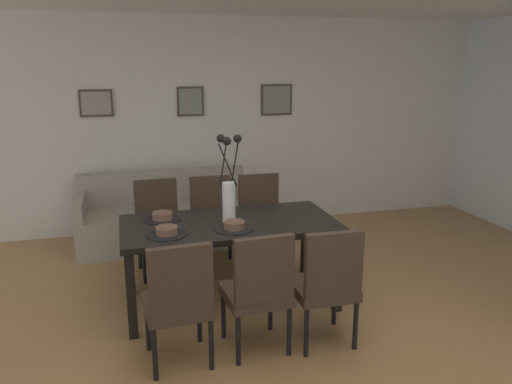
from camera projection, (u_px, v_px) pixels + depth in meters
name	position (u px, v px, depth m)	size (l,w,h in m)	color
ground_plane	(290.00, 361.00, 3.54)	(9.00, 9.00, 0.00)	#A87A47
back_wall_panel	(207.00, 124.00, 6.26)	(9.00, 0.10, 2.60)	silver
dining_table	(229.00, 230.00, 4.27)	(1.80, 0.89, 0.74)	black
dining_chair_near_left	(179.00, 298.00, 3.37)	(0.47, 0.47, 0.92)	#3D2D23
dining_chair_near_right	(159.00, 222.00, 4.98)	(0.47, 0.47, 0.92)	#3D2D23
dining_chair_far_left	(259.00, 287.00, 3.54)	(0.47, 0.47, 0.92)	#3D2D23
dining_chair_far_right	(213.00, 218.00, 5.12)	(0.45, 0.45, 0.92)	#3D2D23
dining_chair_mid_left	(327.00, 281.00, 3.63)	(0.44, 0.44, 0.92)	#3D2D23
dining_chair_mid_right	(261.00, 215.00, 5.21)	(0.45, 0.45, 0.92)	#3D2D23
centerpiece_vase	(229.00, 189.00, 4.18)	(0.21, 0.23, 0.73)	white
placemat_near_left	(167.00, 234.00, 3.92)	(0.32, 0.32, 0.01)	black
bowl_near_left	(167.00, 230.00, 3.91)	(0.17, 0.17, 0.07)	brown
placemat_near_right	(163.00, 219.00, 4.30)	(0.32, 0.32, 0.01)	black
bowl_near_right	(162.00, 215.00, 4.29)	(0.17, 0.17, 0.07)	brown
placemat_far_left	(234.00, 229.00, 4.06)	(0.32, 0.32, 0.01)	black
bowl_far_left	(234.00, 224.00, 4.05)	(0.17, 0.17, 0.07)	brown
sofa	(166.00, 219.00, 5.85)	(1.96, 0.84, 0.80)	#A89E8E
framed_picture_left	(96.00, 103.00, 5.80)	(0.37, 0.03, 0.31)	#473828
framed_picture_center	(190.00, 101.00, 6.07)	(0.32, 0.03, 0.35)	#473828
framed_picture_right	(277.00, 100.00, 6.35)	(0.40, 0.03, 0.39)	#473828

